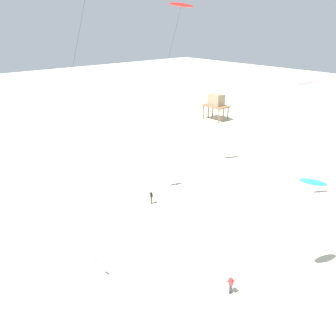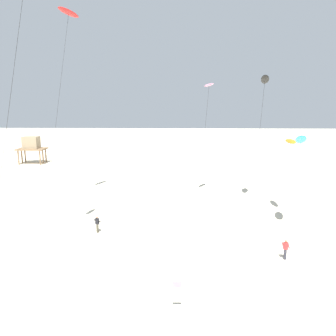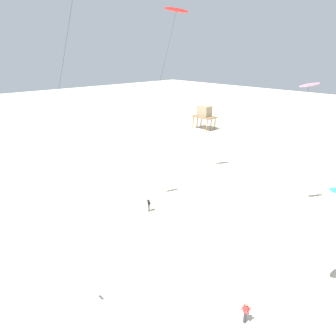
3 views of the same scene
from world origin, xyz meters
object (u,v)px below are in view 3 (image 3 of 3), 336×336
(kite_pink, at_px, (309,87))
(marker_flag, at_px, (87,288))
(kite_flyer_nearest, at_px, (246,312))
(stilt_house, at_px, (204,113))
(kite_flyer_middle, at_px, (149,205))
(kite_red, at_px, (176,12))

(kite_pink, xyz_separation_m, marker_flag, (-3.89, -23.17, -12.81))
(kite_pink, height_order, kite_flyer_nearest, kite_pink)
(kite_flyer_nearest, height_order, stilt_house, stilt_house)
(kite_flyer_middle, bearing_deg, kite_red, 117.23)
(kite_pink, bearing_deg, kite_red, -170.00)
(kite_red, bearing_deg, stilt_house, 123.31)
(marker_flag, bearing_deg, kite_flyer_middle, 122.31)
(kite_pink, relative_size, kite_red, 0.66)
(marker_flag, bearing_deg, kite_pink, 80.48)
(kite_flyer_nearest, xyz_separation_m, kite_flyer_middle, (-16.44, 4.98, 0.00))
(kite_pink, xyz_separation_m, kite_flyer_middle, (-11.50, -11.13, -13.41))
(kite_flyer_nearest, bearing_deg, stilt_house, 133.68)
(kite_red, distance_m, kite_flyer_middle, 22.99)
(kite_flyer_middle, bearing_deg, kite_pink, 44.07)
(kite_flyer_nearest, relative_size, marker_flag, 0.80)
(kite_red, relative_size, stilt_house, 4.05)
(kite_flyer_middle, height_order, marker_flag, marker_flag)
(kite_pink, relative_size, stilt_house, 2.67)
(kite_pink, bearing_deg, kite_flyer_middle, -135.93)
(kite_red, distance_m, stilt_house, 36.84)
(kite_flyer_nearest, xyz_separation_m, marker_flag, (-8.83, -7.06, 0.60))
(stilt_house, bearing_deg, marker_flag, -57.97)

